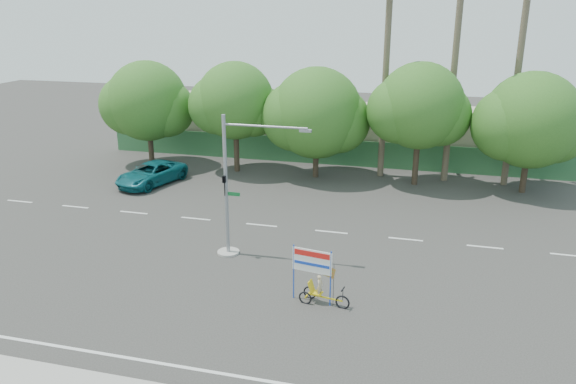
# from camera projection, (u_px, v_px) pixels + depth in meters

# --- Properties ---
(ground) EXTENTS (120.00, 120.00, 0.00)m
(ground) POSITION_uv_depth(u_px,v_px,m) (251.00, 297.00, 23.82)
(ground) COLOR #33302D
(ground) RESTS_ON ground
(fence) EXTENTS (38.00, 0.08, 2.00)m
(fence) POSITION_uv_depth(u_px,v_px,m) (338.00, 152.00, 43.24)
(fence) COLOR #336B3D
(fence) RESTS_ON ground
(building_left) EXTENTS (12.00, 8.00, 4.00)m
(building_left) POSITION_uv_depth(u_px,v_px,m) (235.00, 122.00, 49.44)
(building_left) COLOR #BFAF98
(building_left) RESTS_ON ground
(building_right) EXTENTS (14.00, 8.00, 3.60)m
(building_right) POSITION_uv_depth(u_px,v_px,m) (446.00, 136.00, 45.20)
(building_right) COLOR #BFAF98
(building_right) RESTS_ON ground
(tree_far_left) EXTENTS (7.14, 6.00, 7.96)m
(tree_far_left) POSITION_uv_depth(u_px,v_px,m) (147.00, 103.00, 42.20)
(tree_far_left) COLOR #473828
(tree_far_left) RESTS_ON ground
(tree_left) EXTENTS (6.66, 5.60, 8.07)m
(tree_left) POSITION_uv_depth(u_px,v_px,m) (235.00, 103.00, 40.43)
(tree_left) COLOR #473828
(tree_left) RESTS_ON ground
(tree_center) EXTENTS (7.62, 6.40, 7.85)m
(tree_center) POSITION_uv_depth(u_px,v_px,m) (316.00, 116.00, 39.18)
(tree_center) COLOR #473828
(tree_center) RESTS_ON ground
(tree_right) EXTENTS (6.90, 5.80, 8.36)m
(tree_right) POSITION_uv_depth(u_px,v_px,m) (419.00, 109.00, 37.26)
(tree_right) COLOR #473828
(tree_right) RESTS_ON ground
(tree_far_right) EXTENTS (7.38, 6.20, 7.94)m
(tree_far_right) POSITION_uv_depth(u_px,v_px,m) (530.00, 123.00, 35.78)
(tree_far_right) COLOR #473828
(tree_far_right) RESTS_ON ground
(palm_tall) EXTENTS (3.73, 3.79, 17.45)m
(palm_tall) POSITION_uv_depth(u_px,v_px,m) (458.00, 27.00, 36.50)
(palm_tall) COLOR #70604C
(palm_tall) RESTS_ON ground
(palm_mid) EXTENTS (3.73, 3.79, 15.45)m
(palm_mid) POSITION_uv_depth(u_px,v_px,m) (521.00, 45.00, 35.88)
(palm_mid) COLOR #70604C
(palm_mid) RESTS_ON ground
(palm_short) EXTENTS (3.73, 3.79, 14.45)m
(palm_short) POSITION_uv_depth(u_px,v_px,m) (387.00, 51.00, 38.08)
(palm_short) COLOR #70604C
(palm_short) RESTS_ON ground
(traffic_signal) EXTENTS (4.72, 1.10, 7.00)m
(traffic_signal) POSITION_uv_depth(u_px,v_px,m) (232.00, 199.00, 27.08)
(traffic_signal) COLOR gray
(traffic_signal) RESTS_ON ground
(trike_billboard) EXTENTS (2.51, 0.79, 2.48)m
(trike_billboard) POSITION_uv_depth(u_px,v_px,m) (317.00, 281.00, 23.08)
(trike_billboard) COLOR black
(trike_billboard) RESTS_ON ground
(pickup_truck) EXTENTS (3.86, 5.85, 1.49)m
(pickup_truck) POSITION_uv_depth(u_px,v_px,m) (151.00, 174.00, 38.67)
(pickup_truck) COLOR #0D5861
(pickup_truck) RESTS_ON ground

